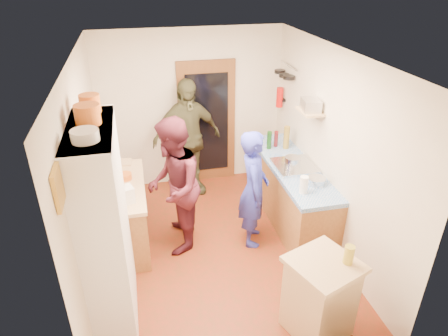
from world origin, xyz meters
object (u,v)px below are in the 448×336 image
object	(u,v)px
hutch_body	(106,230)
island_base	(319,299)
right_counter_base	(289,193)
person_back	(188,139)
person_hob	(256,190)
person_left	(176,185)

from	to	relation	value
hutch_body	island_base	size ratio (longest dim) A/B	2.56
island_base	right_counter_base	bearing A→B (deg)	77.20
hutch_body	person_back	bearing A→B (deg)	63.88
person_hob	person_left	distance (m)	1.04
island_base	person_hob	distance (m)	1.65
right_counter_base	person_back	distance (m)	1.80
person_hob	person_left	size ratio (longest dim) A/B	0.89
person_back	right_counter_base	bearing A→B (deg)	-54.29
right_counter_base	person_hob	distance (m)	0.89
island_base	person_left	size ratio (longest dim) A/B	0.47
hutch_body	island_base	distance (m)	2.27
island_base	person_left	xyz separation A→B (m)	(-1.22, 1.78, 0.49)
hutch_body	right_counter_base	distance (m)	2.90
person_left	right_counter_base	bearing A→B (deg)	107.68
right_counter_base	person_back	bearing A→B (deg)	140.86
hutch_body	person_left	size ratio (longest dim) A/B	1.20
right_counter_base	person_left	distance (m)	1.77
island_base	person_left	world-z (taller)	person_left
hutch_body	right_counter_base	bearing A→B (deg)	27.47
hutch_body	person_left	bearing A→B (deg)	52.15
person_back	person_left	bearing A→B (deg)	-119.87
island_base	person_back	xyz separation A→B (m)	(-0.87, 3.11, 0.54)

